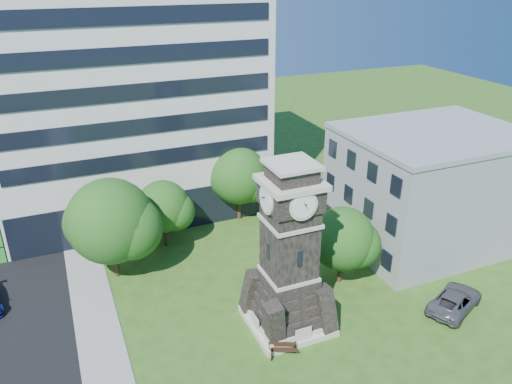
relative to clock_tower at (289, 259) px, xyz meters
name	(u,v)px	position (x,y,z in m)	size (l,w,h in m)	color
ground	(259,352)	(-3.00, -2.00, -5.28)	(160.00, 160.00, 0.00)	#2B5718
sidewalk	(101,343)	(-12.50, 3.00, -5.25)	(3.00, 70.00, 0.06)	gray
clock_tower	(289,259)	(0.00, 0.00, 0.00)	(5.40, 5.40, 12.22)	beige
office_tall	(121,69)	(-6.20, 23.84, 8.94)	(26.20, 15.11, 28.60)	silver
office_low	(430,187)	(16.97, 6.00, -0.07)	(15.20, 12.20, 10.40)	gray
car_east_lot	(455,300)	(12.10, -3.39, -4.53)	(2.49, 5.40, 1.50)	#56565B
park_bench	(283,349)	(-1.65, -2.77, -4.79)	(1.78, 0.48, 0.92)	black
tree_nw	(112,223)	(-10.06, 10.78, -0.45)	(7.47, 6.79, 8.43)	#332114
tree_nc	(164,208)	(-5.27, 13.96, -1.51)	(5.12, 4.66, 6.26)	#332114
tree_ne	(239,177)	(2.80, 16.35, -0.81)	(6.17, 5.61, 7.46)	#332114
tree_east	(343,240)	(6.20, 2.96, -1.50)	(5.53, 5.02, 6.45)	#332114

